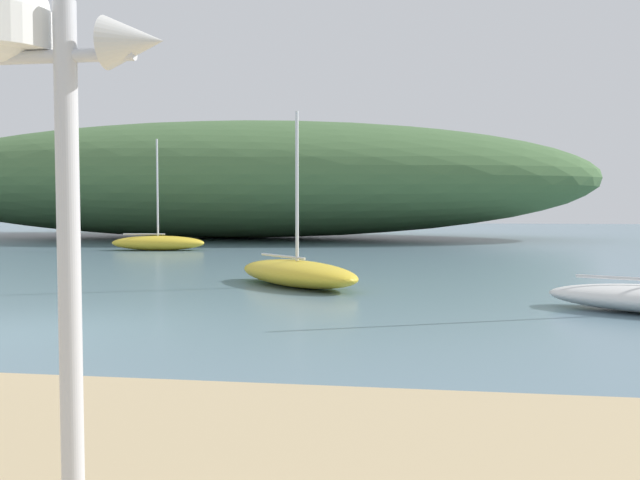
# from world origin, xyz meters

# --- Properties ---
(ground_plane) EXTENTS (120.00, 120.00, 0.00)m
(ground_plane) POSITION_xyz_m (0.00, 0.00, 0.00)
(ground_plane) COLOR slate
(distant_hill) EXTENTS (41.63, 15.87, 6.63)m
(distant_hill) POSITION_xyz_m (-5.61, 29.56, 3.32)
(distant_hill) COLOR #476B3D
(distant_hill) RESTS_ON ground
(mast_structure) EXTENTS (1.21, 0.58, 3.07)m
(mast_structure) POSITION_xyz_m (3.85, -6.88, 2.77)
(mast_structure) COLOR silver
(mast_structure) RESTS_ON beach_sand
(sailboat_west_reach) EXTENTS (4.11, 4.10, 4.18)m
(sailboat_west_reach) POSITION_xyz_m (2.87, 6.31, 0.32)
(sailboat_west_reach) COLOR gold
(sailboat_west_reach) RESTS_ON ground
(sailboat_far_right) EXTENTS (4.03, 1.65, 4.67)m
(sailboat_far_right) POSITION_xyz_m (-5.26, 18.02, 0.33)
(sailboat_far_right) COLOR gold
(sailboat_far_right) RESTS_ON ground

